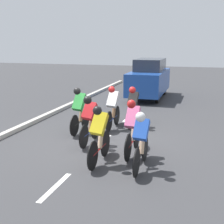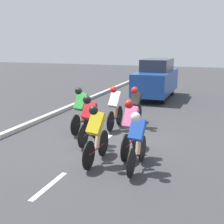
{
  "view_description": "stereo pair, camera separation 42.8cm",
  "coord_description": "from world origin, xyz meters",
  "px_view_note": "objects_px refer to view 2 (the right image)",
  "views": [
    {
      "loc": [
        -2.9,
        8.83,
        3.0
      ],
      "look_at": [
        -0.29,
        0.17,
        0.95
      ],
      "focal_mm": 50.0,
      "sensor_mm": 36.0,
      "label": 1
    },
    {
      "loc": [
        -3.31,
        8.69,
        3.0
      ],
      "look_at": [
        -0.29,
        0.17,
        0.95
      ],
      "focal_mm": 50.0,
      "sensor_mm": 36.0,
      "label": 2
    }
  ],
  "objects_px": {
    "cyclist_white": "(115,107)",
    "cyclist_pink": "(131,126)",
    "cyclist_yellow": "(96,133)",
    "support_car": "(156,79)",
    "cyclist_green": "(81,108)",
    "cyclist_blue": "(137,139)",
    "cyclist_red": "(89,118)",
    "cyclist_black": "(136,105)"
  },
  "relations": [
    {
      "from": "cyclist_red",
      "to": "cyclist_blue",
      "type": "bearing_deg",
      "value": 142.09
    },
    {
      "from": "cyclist_yellow",
      "to": "cyclist_blue",
      "type": "bearing_deg",
      "value": 176.33
    },
    {
      "from": "cyclist_yellow",
      "to": "cyclist_black",
      "type": "xyz_separation_m",
      "value": [
        0.01,
        -3.72,
        -0.01
      ]
    },
    {
      "from": "cyclist_white",
      "to": "support_car",
      "type": "distance_m",
      "value": 6.49
    },
    {
      "from": "cyclist_pink",
      "to": "support_car",
      "type": "bearing_deg",
      "value": -82.63
    },
    {
      "from": "cyclist_pink",
      "to": "cyclist_blue",
      "type": "xyz_separation_m",
      "value": [
        -0.41,
        0.89,
        -0.04
      ]
    },
    {
      "from": "cyclist_yellow",
      "to": "support_car",
      "type": "relative_size",
      "value": 0.38
    },
    {
      "from": "cyclist_red",
      "to": "cyclist_white",
      "type": "bearing_deg",
      "value": -95.62
    },
    {
      "from": "cyclist_black",
      "to": "cyclist_blue",
      "type": "xyz_separation_m",
      "value": [
        -1.07,
        3.79,
        -0.01
      ]
    },
    {
      "from": "cyclist_white",
      "to": "cyclist_green",
      "type": "bearing_deg",
      "value": 40.54
    },
    {
      "from": "cyclist_black",
      "to": "cyclist_blue",
      "type": "distance_m",
      "value": 3.94
    },
    {
      "from": "cyclist_green",
      "to": "cyclist_pink",
      "type": "bearing_deg",
      "value": 144.11
    },
    {
      "from": "cyclist_yellow",
      "to": "cyclist_blue",
      "type": "distance_m",
      "value": 1.07
    },
    {
      "from": "cyclist_yellow",
      "to": "cyclist_white",
      "type": "distance_m",
      "value": 3.23
    },
    {
      "from": "cyclist_green",
      "to": "cyclist_white",
      "type": "distance_m",
      "value": 1.21
    },
    {
      "from": "cyclist_white",
      "to": "support_car",
      "type": "relative_size",
      "value": 0.38
    },
    {
      "from": "cyclist_green",
      "to": "cyclist_black",
      "type": "xyz_separation_m",
      "value": [
        -1.51,
        -1.33,
        -0.04
      ]
    },
    {
      "from": "cyclist_yellow",
      "to": "cyclist_pink",
      "type": "height_order",
      "value": "cyclist_pink"
    },
    {
      "from": "cyclist_red",
      "to": "cyclist_pink",
      "type": "bearing_deg",
      "value": 159.04
    },
    {
      "from": "cyclist_green",
      "to": "cyclist_pink",
      "type": "height_order",
      "value": "cyclist_pink"
    },
    {
      "from": "cyclist_black",
      "to": "cyclist_blue",
      "type": "relative_size",
      "value": 0.99
    },
    {
      "from": "support_car",
      "to": "cyclist_yellow",
      "type": "bearing_deg",
      "value": 92.91
    },
    {
      "from": "cyclist_black",
      "to": "cyclist_white",
      "type": "relative_size",
      "value": 1.01
    },
    {
      "from": "cyclist_white",
      "to": "cyclist_pink",
      "type": "xyz_separation_m",
      "value": [
        -1.25,
        2.36,
        0.01
      ]
    },
    {
      "from": "cyclist_green",
      "to": "cyclist_blue",
      "type": "height_order",
      "value": "cyclist_green"
    },
    {
      "from": "cyclist_green",
      "to": "cyclist_pink",
      "type": "xyz_separation_m",
      "value": [
        -2.17,
        1.57,
        -0.01
      ]
    },
    {
      "from": "cyclist_red",
      "to": "cyclist_blue",
      "type": "height_order",
      "value": "cyclist_red"
    },
    {
      "from": "cyclist_black",
      "to": "cyclist_red",
      "type": "relative_size",
      "value": 1.01
    },
    {
      "from": "cyclist_pink",
      "to": "support_car",
      "type": "xyz_separation_m",
      "value": [
        1.14,
        -8.84,
        0.24
      ]
    },
    {
      "from": "cyclist_blue",
      "to": "support_car",
      "type": "xyz_separation_m",
      "value": [
        1.56,
        -9.73,
        0.28
      ]
    },
    {
      "from": "cyclist_pink",
      "to": "support_car",
      "type": "distance_m",
      "value": 8.92
    },
    {
      "from": "cyclist_green",
      "to": "cyclist_white",
      "type": "bearing_deg",
      "value": -139.46
    },
    {
      "from": "cyclist_yellow",
      "to": "cyclist_green",
      "type": "xyz_separation_m",
      "value": [
        1.52,
        -2.39,
        0.03
      ]
    },
    {
      "from": "cyclist_green",
      "to": "cyclist_blue",
      "type": "xyz_separation_m",
      "value": [
        -2.58,
        2.46,
        -0.05
      ]
    },
    {
      "from": "cyclist_pink",
      "to": "cyclist_blue",
      "type": "bearing_deg",
      "value": 114.98
    },
    {
      "from": "cyclist_red",
      "to": "cyclist_white",
      "type": "xyz_separation_m",
      "value": [
        -0.18,
        -1.81,
        0.0
      ]
    },
    {
      "from": "cyclist_yellow",
      "to": "cyclist_white",
      "type": "bearing_deg",
      "value": -79.34
    },
    {
      "from": "cyclist_yellow",
      "to": "support_car",
      "type": "distance_m",
      "value": 9.68
    },
    {
      "from": "cyclist_red",
      "to": "cyclist_blue",
      "type": "xyz_separation_m",
      "value": [
        -1.84,
        1.43,
        -0.03
      ]
    },
    {
      "from": "cyclist_black",
      "to": "support_car",
      "type": "distance_m",
      "value": 5.97
    },
    {
      "from": "cyclist_white",
      "to": "cyclist_blue",
      "type": "height_order",
      "value": "cyclist_white"
    },
    {
      "from": "support_car",
      "to": "cyclist_red",
      "type": "bearing_deg",
      "value": 88.03
    }
  ]
}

